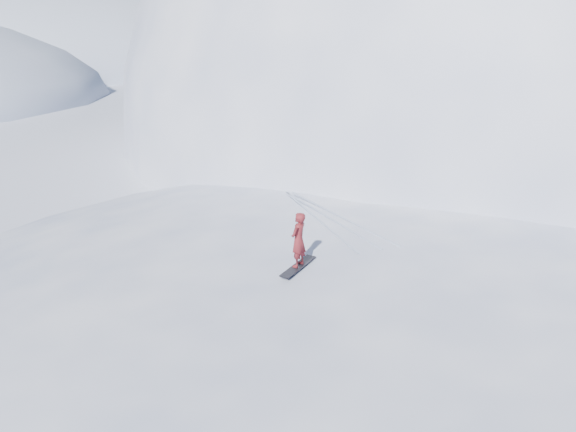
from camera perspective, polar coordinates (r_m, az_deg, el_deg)
name	(u,v)px	position (r m, az deg, el deg)	size (l,w,h in m)	color
ground	(420,361)	(14.87, 14.50, -15.33)	(400.00, 400.00, 0.00)	white
near_ridge	(401,301)	(17.47, 12.47, -9.26)	(36.00, 28.00, 4.80)	white
summit_peak	(497,131)	(46.92, 22.22, 8.70)	(60.00, 56.00, 56.00)	white
peak_shoulder	(402,158)	(35.50, 12.55, 6.26)	(28.00, 24.00, 18.00)	white
wind_bumps	(369,323)	(16.17, 8.97, -11.64)	(16.00, 14.40, 1.00)	white
snowboard	(298,266)	(13.94, 1.14, -5.59)	(1.53, 0.28, 0.03)	black
snowboarder	(298,240)	(13.61, 1.17, -2.66)	(0.56, 0.37, 1.53)	maroon
board_tracks	(328,217)	(17.43, 4.47, -0.06)	(1.89, 5.99, 0.04)	silver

